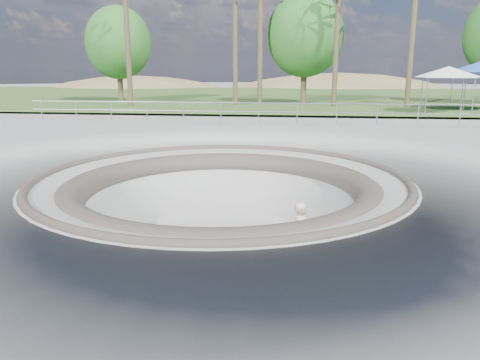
# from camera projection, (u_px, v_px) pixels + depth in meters

# --- Properties ---
(ground) EXTENTS (180.00, 180.00, 0.00)m
(ground) POSITION_uv_depth(u_px,v_px,m) (221.00, 178.00, 12.86)
(ground) COLOR #A2A39D
(ground) RESTS_ON ground
(skate_bowl) EXTENTS (14.00, 14.00, 4.10)m
(skate_bowl) POSITION_uv_depth(u_px,v_px,m) (221.00, 240.00, 13.29)
(skate_bowl) COLOR #A2A39D
(skate_bowl) RESTS_ON ground
(grass_strip) EXTENTS (180.00, 36.00, 0.12)m
(grass_strip) POSITION_uv_depth(u_px,v_px,m) (278.00, 96.00, 45.61)
(grass_strip) COLOR #3B5421
(grass_strip) RESTS_ON ground
(distant_hills) EXTENTS (103.20, 45.00, 28.60)m
(distant_hills) POSITION_uv_depth(u_px,v_px,m) (310.00, 137.00, 69.20)
(distant_hills) COLOR brown
(distant_hills) RESTS_ON ground
(safety_railing) EXTENTS (25.00, 0.06, 1.03)m
(safety_railing) POSITION_uv_depth(u_px,v_px,m) (259.00, 112.00, 24.28)
(safety_railing) COLOR gray
(safety_railing) RESTS_ON ground
(skateboard) EXTENTS (0.78, 0.44, 0.08)m
(skateboard) POSITION_uv_depth(u_px,v_px,m) (300.00, 265.00, 11.64)
(skateboard) COLOR brown
(skateboard) RESTS_ON ground
(skater) EXTENTS (0.56, 0.68, 1.59)m
(skater) POSITION_uv_depth(u_px,v_px,m) (301.00, 234.00, 11.45)
(skater) COLOR beige
(skater) RESTS_ON skateboard
(canopy_white) EXTENTS (5.39, 5.39, 2.75)m
(canopy_white) POSITION_uv_depth(u_px,v_px,m) (448.00, 72.00, 28.27)
(canopy_white) COLOR gray
(canopy_white) RESTS_ON ground
(bushy_tree_left) EXTENTS (5.25, 4.77, 7.57)m
(bushy_tree_left) POSITION_uv_depth(u_px,v_px,m) (118.00, 43.00, 37.30)
(bushy_tree_left) COLOR brown
(bushy_tree_left) RESTS_ON ground
(bushy_tree_mid) EXTENTS (5.77, 5.24, 8.32)m
(bushy_tree_mid) POSITION_uv_depth(u_px,v_px,m) (305.00, 35.00, 35.10)
(bushy_tree_mid) COLOR brown
(bushy_tree_mid) RESTS_ON ground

